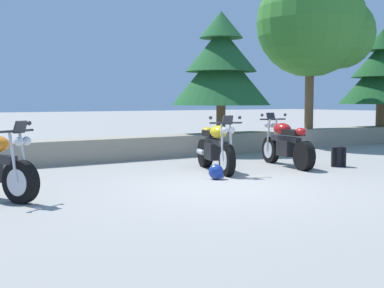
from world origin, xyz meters
The scene contains 9 objects.
ground_plane centered at (0.00, 0.00, 0.00)m, with size 120.00×120.00×0.00m, color gray.
stone_wall centered at (0.00, 4.80, 0.28)m, with size 36.00×0.80×0.55m, color gray.
motorcycle_yellow_centre centered at (1.07, 1.75, 0.49)m, with size 0.91×2.01×1.18m.
motorcycle_red_far_right centered at (2.86, 1.56, 0.49)m, with size 0.80×2.04×1.18m.
rider_backpack centered at (3.80, 0.87, 0.24)m, with size 0.35×0.35×0.47m.
rider_helmet centered at (0.45, 0.87, 0.14)m, with size 0.28×0.28×0.28m.
pine_tree_mid_left centered at (3.54, 4.91, 2.44)m, with size 2.77×2.77×3.39m.
leafy_tree_mid_right centered at (7.39, 4.99, 3.87)m, with size 3.64×3.47×5.13m.
pine_tree_far_right centered at (10.55, 4.85, 2.45)m, with size 2.95×2.95×3.42m.
Camera 1 is at (-5.18, -6.89, 1.46)m, focal length 48.59 mm.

